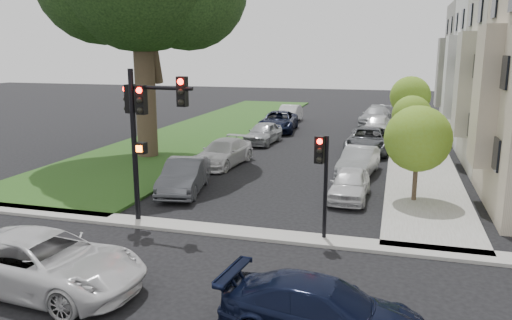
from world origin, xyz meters
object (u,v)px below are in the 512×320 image
(small_tree_a, at_px, (418,139))
(car_parked_4, at_px, (375,116))
(car_cross_far, at_px, (324,312))
(traffic_signal_main, at_px, (145,119))
(small_tree_c, at_px, (410,96))
(car_parked_3, at_px, (377,125))
(car_parked_1, at_px, (359,161))
(car_cross_near, at_px, (44,262))
(car_parked_7, at_px, (263,133))
(car_parked_5, at_px, (184,176))
(traffic_signal_secondary, at_px, (322,168))
(car_parked_9, at_px, (289,114))
(small_tree_b, at_px, (412,115))
(car_parked_2, at_px, (368,140))
(car_parked_8, at_px, (279,121))
(car_parked_6, at_px, (223,153))
(car_parked_0, at_px, (350,184))

(small_tree_a, relative_size, car_parked_4, 0.79)
(car_cross_far, bearing_deg, traffic_signal_main, 57.53)
(small_tree_c, xyz_separation_m, car_parked_4, (-2.64, 5.33, -2.20))
(car_cross_far, height_order, car_parked_3, car_parked_3)
(traffic_signal_main, distance_m, car_parked_1, 12.19)
(small_tree_c, xyz_separation_m, car_cross_near, (-9.69, -28.46, -2.18))
(car_parked_1, bearing_deg, car_cross_far, -81.42)
(small_tree_c, distance_m, car_parked_7, 11.63)
(small_tree_a, bearing_deg, car_parked_5, -173.10)
(traffic_signal_secondary, relative_size, car_parked_5, 0.78)
(small_tree_c, distance_m, car_parked_3, 3.16)
(car_parked_5, relative_size, car_parked_9, 1.01)
(car_parked_3, xyz_separation_m, car_parked_5, (-7.66, -18.49, -0.01))
(small_tree_b, distance_m, car_parked_4, 12.60)
(small_tree_a, height_order, small_tree_b, small_tree_a)
(small_tree_c, height_order, car_parked_2, small_tree_c)
(traffic_signal_main, xyz_separation_m, car_parked_3, (7.29, 22.58, -3.13))
(car_cross_far, distance_m, car_parked_8, 29.13)
(car_parked_2, height_order, car_parked_6, car_parked_2)
(small_tree_b, height_order, car_parked_4, small_tree_b)
(car_parked_3, height_order, car_parked_9, car_parked_3)
(car_parked_0, bearing_deg, car_parked_5, -171.13)
(car_cross_far, relative_size, car_parked_1, 1.09)
(car_cross_near, relative_size, car_parked_8, 0.98)
(car_parked_1, xyz_separation_m, car_parked_9, (-7.47, 17.97, 0.04))
(car_parked_3, height_order, car_parked_8, car_parked_8)
(car_parked_4, relative_size, car_parked_6, 1.05)
(car_cross_far, xyz_separation_m, car_parked_8, (-7.65, 28.11, 0.11))
(car_cross_far, distance_m, car_parked_3, 28.53)
(car_parked_6, bearing_deg, car_parked_3, 65.83)
(traffic_signal_main, height_order, car_parked_7, traffic_signal_main)
(small_tree_a, relative_size, car_parked_1, 0.95)
(car_parked_4, bearing_deg, car_parked_9, -165.81)
(car_parked_4, bearing_deg, small_tree_c, -54.81)
(traffic_signal_main, height_order, car_parked_0, traffic_signal_main)
(car_parked_0, distance_m, car_parked_3, 17.51)
(traffic_signal_main, xyz_separation_m, car_parked_1, (6.92, 9.52, -3.19))
(traffic_signal_main, bearing_deg, car_parked_8, 90.73)
(car_parked_0, xyz_separation_m, car_parked_9, (-7.44, 22.41, 0.09))
(car_cross_near, distance_m, car_parked_8, 27.75)
(car_parked_2, bearing_deg, car_cross_near, -106.31)
(small_tree_a, height_order, car_parked_8, small_tree_a)
(traffic_signal_main, relative_size, car_parked_4, 1.09)
(car_parked_7, distance_m, car_parked_9, 10.76)
(traffic_signal_main, relative_size, car_cross_far, 1.20)
(small_tree_a, distance_m, small_tree_b, 10.69)
(traffic_signal_main, relative_size, car_parked_6, 1.15)
(car_parked_2, height_order, car_parked_9, car_parked_2)
(car_cross_near, bearing_deg, car_parked_5, 5.84)
(car_parked_1, bearing_deg, traffic_signal_secondary, -86.11)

